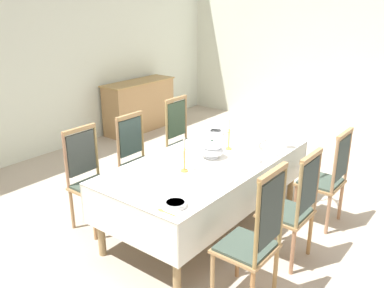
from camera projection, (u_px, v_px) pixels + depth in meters
The scene contains 20 objects.
ground at pixel (214, 229), 4.41m from camera, with size 8.22×6.71×0.04m, color #B7AA99.
back_wall at pixel (18, 39), 5.78m from camera, with size 8.22×0.08×3.53m, color silver.
right_wall at pixel (358, 32), 6.90m from camera, with size 0.08×6.71×3.53m, color silver.
dining_table at pixel (208, 166), 4.24m from camera, with size 2.32×1.12×0.75m.
tablecloth at pixel (208, 169), 4.24m from camera, with size 2.34×1.14×0.40m.
chair_south_a at pixel (254, 237), 3.16m from camera, with size 0.44×0.42×1.18m.
chair_north_a at pixel (91, 177), 4.29m from camera, with size 0.44×0.42×1.07m.
chair_south_b at pixel (293, 206), 3.69m from camera, with size 0.44×0.42×1.09m.
chair_north_b at pixel (139, 158), 4.81m from camera, with size 0.44×0.42×1.06m.
chair_south_c at pixel (327, 177), 4.32m from camera, with size 0.44×0.42×1.07m.
chair_north_c at pixel (184, 139), 5.43m from camera, with size 0.44×0.42×1.10m.
soup_tureen at pixel (212, 149), 4.23m from camera, with size 0.25×0.25×0.20m.
candlestick_west at pixel (184, 158), 3.88m from camera, with size 0.07×0.07×0.34m.
candlestick_east at pixel (229, 138), 4.45m from camera, with size 0.07×0.07×0.34m.
bowl_near_left at pixel (175, 204), 3.26m from camera, with size 0.18×0.18×0.04m.
bowl_near_right at pixel (215, 132), 4.99m from camera, with size 0.20×0.20×0.05m.
bowl_far_left at pixel (254, 160), 4.16m from camera, with size 0.15×0.15×0.03m.
spoon_primary at pixel (163, 211), 3.19m from camera, with size 0.03×0.18×0.01m.
spoon_secondary at pixel (220, 131), 5.11m from camera, with size 0.03×0.18×0.01m.
sideboard at pixel (139, 106), 7.52m from camera, with size 1.44×0.48×0.90m.
Camera 1 is at (-3.19, -2.18, 2.32)m, focal length 38.58 mm.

